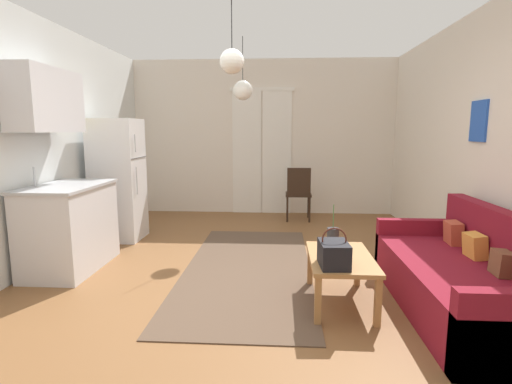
{
  "coord_description": "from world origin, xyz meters",
  "views": [
    {
      "loc": [
        0.31,
        -3.41,
        1.49
      ],
      "look_at": [
        0.01,
        1.47,
        0.72
      ],
      "focal_mm": 27.57,
      "sensor_mm": 36.0,
      "label": 1
    }
  ],
  "objects_px": {
    "coffee_table": "(341,263)",
    "handbag": "(334,254)",
    "couch": "(468,281)",
    "accent_chair": "(299,191)",
    "pendant_lamp_near": "(232,61)",
    "refrigerator": "(118,180)",
    "pendant_lamp_far": "(243,90)",
    "bamboo_vase": "(333,238)"
  },
  "relations": [
    {
      "from": "refrigerator",
      "to": "pendant_lamp_near",
      "type": "relative_size",
      "value": 2.16
    },
    {
      "from": "bamboo_vase",
      "to": "handbag",
      "type": "xyz_separation_m",
      "value": [
        -0.06,
        -0.51,
        0.01
      ]
    },
    {
      "from": "refrigerator",
      "to": "coffee_table",
      "type": "bearing_deg",
      "value": -34.87
    },
    {
      "from": "couch",
      "to": "refrigerator",
      "type": "distance_m",
      "value": 4.29
    },
    {
      "from": "bamboo_vase",
      "to": "pendant_lamp_near",
      "type": "relative_size",
      "value": 0.53
    },
    {
      "from": "pendant_lamp_far",
      "to": "couch",
      "type": "bearing_deg",
      "value": -47.31
    },
    {
      "from": "accent_chair",
      "to": "pendant_lamp_far",
      "type": "height_order",
      "value": "pendant_lamp_far"
    },
    {
      "from": "coffee_table",
      "to": "pendant_lamp_far",
      "type": "relative_size",
      "value": 1.07
    },
    {
      "from": "bamboo_vase",
      "to": "accent_chair",
      "type": "height_order",
      "value": "accent_chair"
    },
    {
      "from": "bamboo_vase",
      "to": "refrigerator",
      "type": "height_order",
      "value": "refrigerator"
    },
    {
      "from": "handbag",
      "to": "refrigerator",
      "type": "height_order",
      "value": "refrigerator"
    },
    {
      "from": "handbag",
      "to": "refrigerator",
      "type": "relative_size",
      "value": 0.19
    },
    {
      "from": "coffee_table",
      "to": "accent_chair",
      "type": "distance_m",
      "value": 3.14
    },
    {
      "from": "refrigerator",
      "to": "pendant_lamp_far",
      "type": "relative_size",
      "value": 1.99
    },
    {
      "from": "accent_chair",
      "to": "pendant_lamp_far",
      "type": "bearing_deg",
      "value": 51.45
    },
    {
      "from": "couch",
      "to": "handbag",
      "type": "relative_size",
      "value": 6.18
    },
    {
      "from": "coffee_table",
      "to": "pendant_lamp_near",
      "type": "relative_size",
      "value": 1.16
    },
    {
      "from": "couch",
      "to": "bamboo_vase",
      "type": "relative_size",
      "value": 4.88
    },
    {
      "from": "pendant_lamp_near",
      "to": "refrigerator",
      "type": "bearing_deg",
      "value": 134.86
    },
    {
      "from": "bamboo_vase",
      "to": "handbag",
      "type": "distance_m",
      "value": 0.51
    },
    {
      "from": "couch",
      "to": "pendant_lamp_near",
      "type": "distance_m",
      "value": 2.66
    },
    {
      "from": "coffee_table",
      "to": "bamboo_vase",
      "type": "relative_size",
      "value": 2.2
    },
    {
      "from": "coffee_table",
      "to": "refrigerator",
      "type": "distance_m",
      "value": 3.36
    },
    {
      "from": "couch",
      "to": "accent_chair",
      "type": "distance_m",
      "value": 3.47
    },
    {
      "from": "coffee_table",
      "to": "pendant_lamp_far",
      "type": "bearing_deg",
      "value": 115.95
    },
    {
      "from": "coffee_table",
      "to": "accent_chair",
      "type": "height_order",
      "value": "accent_chair"
    },
    {
      "from": "coffee_table",
      "to": "pendant_lamp_far",
      "type": "distance_m",
      "value": 2.89
    },
    {
      "from": "couch",
      "to": "coffee_table",
      "type": "distance_m",
      "value": 1.03
    },
    {
      "from": "couch",
      "to": "handbag",
      "type": "xyz_separation_m",
      "value": [
        -1.12,
        -0.15,
        0.26
      ]
    },
    {
      "from": "coffee_table",
      "to": "handbag",
      "type": "height_order",
      "value": "handbag"
    },
    {
      "from": "refrigerator",
      "to": "pendant_lamp_far",
      "type": "bearing_deg",
      "value": 7.74
    },
    {
      "from": "coffee_table",
      "to": "handbag",
      "type": "distance_m",
      "value": 0.31
    },
    {
      "from": "handbag",
      "to": "refrigerator",
      "type": "xyz_separation_m",
      "value": [
        -2.64,
        2.16,
        0.29
      ]
    },
    {
      "from": "handbag",
      "to": "couch",
      "type": "bearing_deg",
      "value": 7.63
    },
    {
      "from": "pendant_lamp_near",
      "to": "couch",
      "type": "bearing_deg",
      "value": -5.85
    },
    {
      "from": "accent_chair",
      "to": "pendant_lamp_far",
      "type": "distance_m",
      "value": 2.0
    },
    {
      "from": "couch",
      "to": "coffee_table",
      "type": "bearing_deg",
      "value": 174.26
    },
    {
      "from": "handbag",
      "to": "pendant_lamp_near",
      "type": "xyz_separation_m",
      "value": [
        -0.84,
        0.35,
        1.53
      ]
    },
    {
      "from": "handbag",
      "to": "pendant_lamp_near",
      "type": "relative_size",
      "value": 0.42
    },
    {
      "from": "refrigerator",
      "to": "pendant_lamp_near",
      "type": "height_order",
      "value": "pendant_lamp_near"
    },
    {
      "from": "coffee_table",
      "to": "refrigerator",
      "type": "relative_size",
      "value": 0.54
    },
    {
      "from": "handbag",
      "to": "pendant_lamp_far",
      "type": "height_order",
      "value": "pendant_lamp_far"
    }
  ]
}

